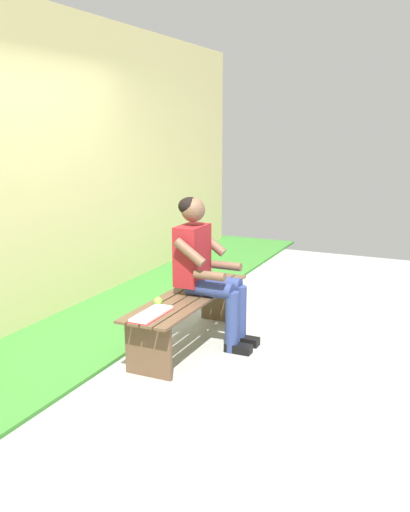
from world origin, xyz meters
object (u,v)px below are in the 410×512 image
apple (158,301)px  book_open (152,314)px  person_seated (205,265)px  bench_near (189,308)px

apple → book_open: size_ratio=0.18×
person_seated → bench_near: bearing=-41.1°
bench_near → book_open: book_open is taller
person_seated → book_open: (0.69, -0.12, -0.23)m
bench_near → person_seated: size_ratio=1.28×
apple → bench_near: bearing=165.4°
apple → book_open: (0.22, 0.07, -0.03)m
person_seated → book_open: bearing=-10.2°
person_seated → apple: person_seated is taller
bench_near → apple: apple is taller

